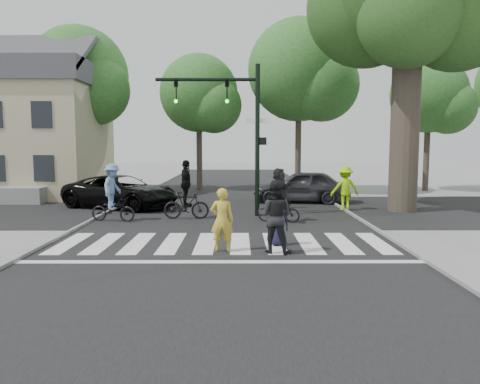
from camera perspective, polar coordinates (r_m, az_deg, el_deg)
The scene contains 23 objects.
ground at distance 12.78m, azimuth -2.22°, elevation -7.20°, with size 120.00×120.00×0.00m, color gray.
road_stem at distance 17.69m, azimuth -1.64°, elevation -3.51°, with size 10.00×70.00×0.01m, color black.
road_cross at distance 20.65m, azimuth -1.43°, elevation -2.15°, with size 70.00×10.00×0.01m, color black.
curb_left at distance 18.51m, azimuth -17.49°, elevation -3.22°, with size 0.10×70.00×0.10m, color gray.
curb_right at distance 18.26m, azimuth 14.43°, elevation -3.25°, with size 0.10×70.00×0.10m, color gray.
crosswalk at distance 13.43m, azimuth -2.12°, elevation -6.53°, with size 10.00×3.85×0.01m.
traffic_signal at distance 18.67m, azimuth -0.48°, elevation 8.99°, with size 4.45×0.29×6.00m.
bg_tree_0 at distance 31.95m, azimuth -27.08°, elevation 11.10°, with size 5.46×5.20×8.97m.
bg_tree_1 at distance 29.62m, azimuth -18.66°, elevation 12.89°, with size 6.09×5.80×9.80m.
bg_tree_2 at distance 29.29m, azimuth -4.59°, elevation 11.54°, with size 5.04×4.80×8.40m.
bg_tree_3 at distance 28.27m, azimuth 7.90°, elevation 14.08°, with size 6.30×6.00×10.20m.
bg_tree_4 at distance 31.02m, azimuth 22.55°, elevation 10.52°, with size 4.83×4.60×8.15m.
house at distance 29.01m, azimuth -24.69°, elevation 7.15°, with size 8.40×8.10×8.82m.
pedestrian_woman at distance 12.56m, azimuth -2.20°, elevation -3.42°, with size 0.63×0.41×1.73m, color gold.
pedestrian_child at distance 13.37m, azimuth 4.76°, elevation -3.89°, with size 0.61×0.40×1.25m, color #191636.
pedestrian_adult at distance 12.42m, azimuth 4.30°, elevation -3.00°, with size 0.95×0.74×1.95m, color black.
cyclist_left at distance 18.08m, azimuth -15.26°, elevation -0.53°, with size 1.79×1.21×2.16m.
cyclist_mid at distance 18.12m, azimuth -6.58°, elevation -0.35°, with size 1.75×1.06×2.28m.
cyclist_right at distance 17.32m, azimuth 4.75°, elevation -0.75°, with size 1.68×1.55×2.01m.
car_suv at distance 21.80m, azimuth -14.26°, elevation 0.05°, with size 2.46×5.34×1.49m, color black.
car_grey at distance 23.33m, azimuth 7.46°, elevation 0.70°, with size 1.90×4.71×1.61m, color #303136.
bystander_hivis at distance 20.93m, azimuth 12.68°, elevation 0.46°, with size 1.25×0.72×1.93m, color #9BEE09.
bystander_dark at distance 20.96m, azimuth 4.85°, elevation 0.30°, with size 0.63×0.41×1.72m, color black.
Camera 1 is at (0.46, -12.44, 2.90)m, focal length 35.00 mm.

